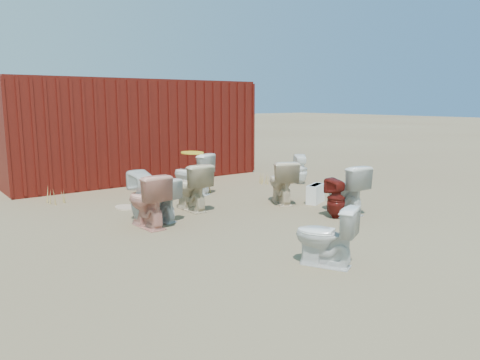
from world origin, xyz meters
TOP-DOWN VIEW (x-y plane):
  - ground at (0.00, 0.00)m, footprint 100.00×100.00m
  - shipping_container at (0.00, 5.20)m, footprint 6.00×2.40m
  - toilet_front_a at (-1.44, 0.83)m, footprint 0.55×0.76m
  - toilet_front_pink at (-1.76, 0.61)m, footprint 0.49×0.83m
  - toilet_front_c at (-0.87, -2.20)m, footprint 0.68×0.81m
  - toilet_front_maroon at (0.95, -0.75)m, footprint 0.31×0.31m
  - toilet_front_e at (1.32, -0.60)m, footprint 0.55×0.87m
  - toilet_back_a at (-1.73, 0.83)m, footprint 0.39×0.40m
  - toilet_back_beige_left at (-0.65, 1.17)m, footprint 0.47×0.82m
  - toilet_back_beige_right at (1.00, 0.63)m, footprint 0.75×0.92m
  - toilet_back_yellowlid at (0.11, 2.37)m, footprint 0.80×0.96m
  - toilet_back_e at (2.77, 1.94)m, footprint 0.42×0.43m
  - yellow_lid at (0.11, 2.37)m, footprint 0.43×0.54m
  - loose_tank at (1.54, 0.27)m, footprint 0.54×0.39m
  - loose_lid_near at (-0.38, 3.50)m, footprint 0.50×0.58m
  - loose_lid_far at (-1.51, 2.02)m, footprint 0.38×0.48m
  - weed_clump_a at (-2.35, 3.20)m, footprint 0.36×0.36m
  - weed_clump_b at (0.36, 2.38)m, footprint 0.32×0.32m
  - weed_clump_c at (2.13, 2.41)m, footprint 0.36×0.36m
  - weed_clump_d at (-0.44, 3.22)m, footprint 0.30×0.30m
  - weed_clump_e at (1.10, 3.50)m, footprint 0.34×0.34m
  - weed_clump_f at (2.99, 0.56)m, footprint 0.28×0.28m

SIDE VIEW (x-z plane):
  - ground at x=0.00m, z-range 0.00..0.00m
  - loose_lid_near at x=-0.38m, z-range 0.00..0.02m
  - loose_lid_far at x=-1.51m, z-range 0.00..0.02m
  - weed_clump_d at x=-0.44m, z-range 0.00..0.23m
  - weed_clump_f at x=2.99m, z-range 0.00..0.25m
  - weed_clump_b at x=0.36m, z-range 0.00..0.26m
  - weed_clump_c at x=2.13m, z-range 0.00..0.28m
  - weed_clump_e at x=1.10m, z-range 0.00..0.29m
  - weed_clump_a at x=-2.35m, z-range 0.00..0.31m
  - loose_tank at x=1.54m, z-range 0.00..0.35m
  - toilet_front_maroon at x=0.95m, z-range 0.00..0.66m
  - toilet_back_e at x=2.77m, z-range 0.00..0.68m
  - toilet_front_a at x=-1.44m, z-range 0.00..0.70m
  - toilet_front_c at x=-0.87m, z-range 0.00..0.72m
  - toilet_back_beige_right at x=1.00m, z-range 0.00..0.82m
  - toilet_front_pink at x=-1.76m, z-range 0.00..0.83m
  - toilet_back_beige_left at x=-0.65m, z-range 0.00..0.84m
  - toilet_back_a at x=-1.73m, z-range 0.00..0.84m
  - toilet_front_e at x=1.32m, z-range 0.00..0.84m
  - toilet_back_yellowlid at x=0.11m, z-range 0.00..0.85m
  - yellow_lid at x=0.11m, z-range 0.85..0.88m
  - shipping_container at x=0.00m, z-range 0.00..2.40m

